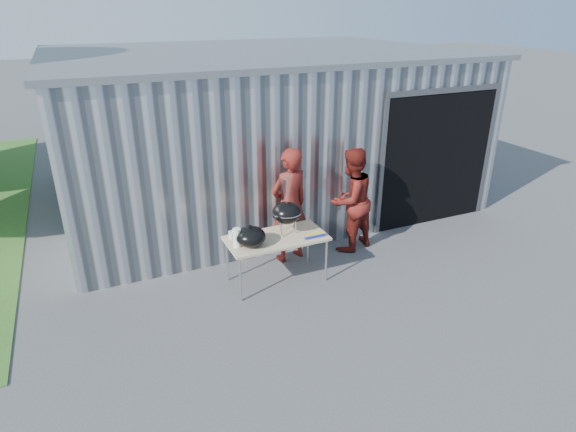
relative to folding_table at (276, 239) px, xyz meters
name	(u,v)px	position (x,y,z in m)	size (l,w,h in m)	color
ground	(322,304)	(0.34, -0.86, -0.71)	(80.00, 80.00, 0.00)	#444447
building	(262,125)	(1.25, 3.73, 0.83)	(8.20, 6.20, 3.10)	silver
folding_table	(276,239)	(0.00, 0.00, 0.00)	(1.50, 0.75, 0.75)	tan
kettle_grill	(287,208)	(0.19, 0.06, 0.46)	(0.45, 0.45, 0.94)	black
grill_lid	(251,237)	(-0.44, -0.10, 0.18)	(0.44, 0.44, 0.32)	black
paper_towels	(237,238)	(-0.63, -0.05, 0.18)	(0.12, 0.12, 0.28)	white
white_tub	(237,235)	(-0.55, 0.22, 0.09)	(0.20, 0.15, 0.10)	white
foil_box	(315,236)	(0.52, -0.25, 0.07)	(0.32, 0.05, 0.06)	#1925A4
person_cook	(289,206)	(0.48, 0.58, 0.25)	(0.70, 0.46, 1.92)	maroon
person_bystander	(351,200)	(1.58, 0.50, 0.19)	(0.88, 0.68, 1.81)	maroon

